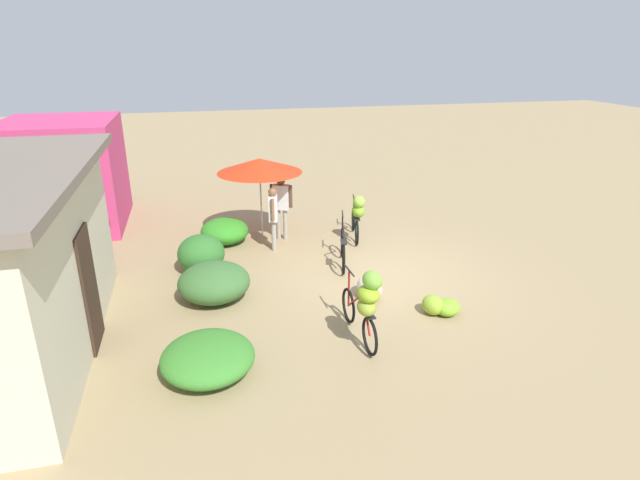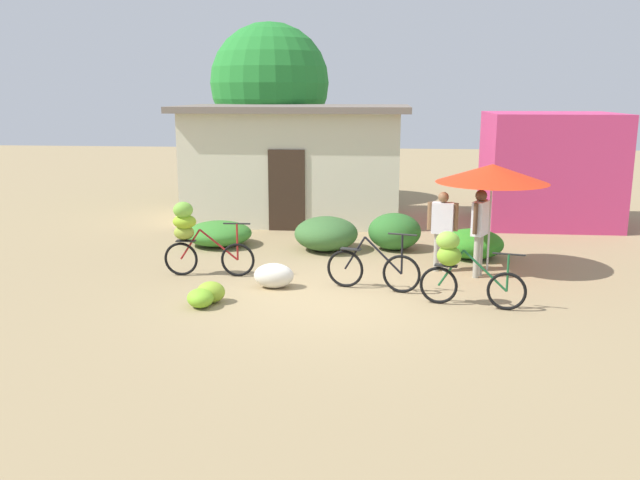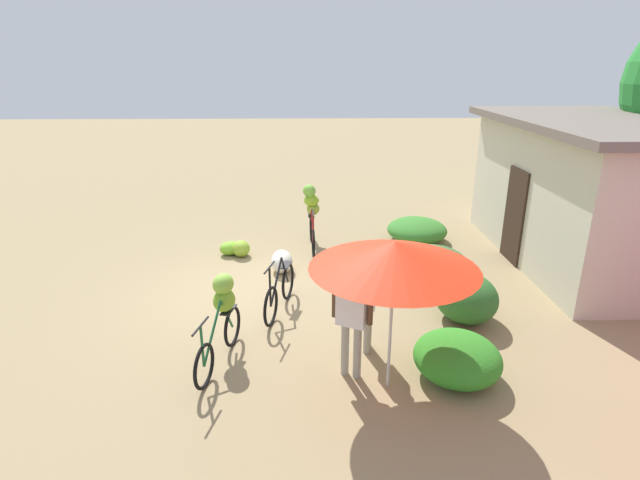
{
  "view_description": "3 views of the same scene",
  "coord_description": "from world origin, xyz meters",
  "px_view_note": "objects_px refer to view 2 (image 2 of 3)",
  "views": [
    {
      "loc": [
        -9.68,
        3.65,
        4.72
      ],
      "look_at": [
        0.39,
        1.2,
        0.76
      ],
      "focal_mm": 29.14,
      "sensor_mm": 36.0,
      "label": 1
    },
    {
      "loc": [
        0.93,
        -10.7,
        3.4
      ],
      "look_at": [
        -0.21,
        0.72,
        0.84
      ],
      "focal_mm": 37.75,
      "sensor_mm": 36.0,
      "label": 2
    },
    {
      "loc": [
        8.53,
        1.05,
        4.11
      ],
      "look_at": [
        -0.12,
        1.3,
        1.0
      ],
      "focal_mm": 28.07,
      "sensor_mm": 36.0,
      "label": 3
    }
  ],
  "objects_px": {
    "tree_behind_building": "(270,84)",
    "person_bystander": "(442,224)",
    "market_umbrella": "(492,173)",
    "bicycle_leftmost": "(192,233)",
    "bicycle_center_loaded": "(457,263)",
    "shop_pink": "(549,169)",
    "person_vendor": "(480,224)",
    "building_low": "(295,163)",
    "bicycle_near_pile": "(373,269)",
    "produce_sack": "(274,276)",
    "banana_pile_on_ground": "(206,295)"
  },
  "relations": [
    {
      "from": "market_umbrella",
      "to": "produce_sack",
      "type": "distance_m",
      "value": 4.53
    },
    {
      "from": "tree_behind_building",
      "to": "building_low",
      "type": "bearing_deg",
      "value": -68.83
    },
    {
      "from": "shop_pink",
      "to": "person_vendor",
      "type": "distance_m",
      "value": 5.94
    },
    {
      "from": "building_low",
      "to": "tree_behind_building",
      "type": "distance_m",
      "value": 3.82
    },
    {
      "from": "tree_behind_building",
      "to": "market_umbrella",
      "type": "height_order",
      "value": "tree_behind_building"
    },
    {
      "from": "person_vendor",
      "to": "person_bystander",
      "type": "relative_size",
      "value": 1.06
    },
    {
      "from": "tree_behind_building",
      "to": "bicycle_center_loaded",
      "type": "height_order",
      "value": "tree_behind_building"
    },
    {
      "from": "tree_behind_building",
      "to": "bicycle_leftmost",
      "type": "distance_m",
      "value": 9.26
    },
    {
      "from": "bicycle_leftmost",
      "to": "bicycle_near_pile",
      "type": "relative_size",
      "value": 1.04
    },
    {
      "from": "person_vendor",
      "to": "bicycle_leftmost",
      "type": "bearing_deg",
      "value": -175.0
    },
    {
      "from": "building_low",
      "to": "produce_sack",
      "type": "xyz_separation_m",
      "value": [
        0.49,
        -6.47,
        -1.31
      ]
    },
    {
      "from": "market_umbrella",
      "to": "bicycle_leftmost",
      "type": "height_order",
      "value": "market_umbrella"
    },
    {
      "from": "building_low",
      "to": "banana_pile_on_ground",
      "type": "distance_m",
      "value": 7.68
    },
    {
      "from": "shop_pink",
      "to": "bicycle_center_loaded",
      "type": "xyz_separation_m",
      "value": [
        -3.01,
        -7.22,
        -0.71
      ]
    },
    {
      "from": "tree_behind_building",
      "to": "bicycle_center_loaded",
      "type": "distance_m",
      "value": 11.6
    },
    {
      "from": "produce_sack",
      "to": "person_vendor",
      "type": "height_order",
      "value": "person_vendor"
    },
    {
      "from": "bicycle_leftmost",
      "to": "produce_sack",
      "type": "relative_size",
      "value": 2.44
    },
    {
      "from": "bicycle_near_pile",
      "to": "produce_sack",
      "type": "relative_size",
      "value": 2.34
    },
    {
      "from": "shop_pink",
      "to": "bicycle_near_pile",
      "type": "relative_size",
      "value": 1.95
    },
    {
      "from": "building_low",
      "to": "market_umbrella",
      "type": "height_order",
      "value": "building_low"
    },
    {
      "from": "banana_pile_on_ground",
      "to": "person_vendor",
      "type": "height_order",
      "value": "person_vendor"
    },
    {
      "from": "shop_pink",
      "to": "building_low",
      "type": "bearing_deg",
      "value": -179.72
    },
    {
      "from": "bicycle_near_pile",
      "to": "building_low",
      "type": "bearing_deg",
      "value": 109.14
    },
    {
      "from": "person_vendor",
      "to": "person_bystander",
      "type": "xyz_separation_m",
      "value": [
        -0.65,
        0.31,
        -0.07
      ]
    },
    {
      "from": "bicycle_leftmost",
      "to": "produce_sack",
      "type": "height_order",
      "value": "bicycle_leftmost"
    },
    {
      "from": "shop_pink",
      "to": "person_vendor",
      "type": "bearing_deg",
      "value": -114.25
    },
    {
      "from": "building_low",
      "to": "shop_pink",
      "type": "bearing_deg",
      "value": 0.28
    },
    {
      "from": "shop_pink",
      "to": "bicycle_near_pile",
      "type": "bearing_deg",
      "value": -123.98
    },
    {
      "from": "building_low",
      "to": "banana_pile_on_ground",
      "type": "height_order",
      "value": "building_low"
    },
    {
      "from": "tree_behind_building",
      "to": "bicycle_center_loaded",
      "type": "xyz_separation_m",
      "value": [
        4.74,
        -10.18,
        -2.88
      ]
    },
    {
      "from": "market_umbrella",
      "to": "bicycle_leftmost",
      "type": "xyz_separation_m",
      "value": [
        -5.55,
        -0.94,
        -1.05
      ]
    },
    {
      "from": "banana_pile_on_ground",
      "to": "person_bystander",
      "type": "height_order",
      "value": "person_bystander"
    },
    {
      "from": "shop_pink",
      "to": "bicycle_leftmost",
      "type": "height_order",
      "value": "shop_pink"
    },
    {
      "from": "bicycle_leftmost",
      "to": "banana_pile_on_ground",
      "type": "height_order",
      "value": "bicycle_leftmost"
    },
    {
      "from": "building_low",
      "to": "bicycle_near_pile",
      "type": "bearing_deg",
      "value": -70.86
    },
    {
      "from": "tree_behind_building",
      "to": "person_bystander",
      "type": "height_order",
      "value": "tree_behind_building"
    },
    {
      "from": "tree_behind_building",
      "to": "bicycle_leftmost",
      "type": "height_order",
      "value": "tree_behind_building"
    },
    {
      "from": "tree_behind_building",
      "to": "bicycle_near_pile",
      "type": "bearing_deg",
      "value": -70.21
    },
    {
      "from": "market_umbrella",
      "to": "person_vendor",
      "type": "distance_m",
      "value": 1.03
    },
    {
      "from": "bicycle_leftmost",
      "to": "bicycle_center_loaded",
      "type": "distance_m",
      "value": 4.92
    },
    {
      "from": "bicycle_center_loaded",
      "to": "person_bystander",
      "type": "distance_m",
      "value": 2.14
    },
    {
      "from": "bicycle_leftmost",
      "to": "market_umbrella",
      "type": "bearing_deg",
      "value": 9.6
    },
    {
      "from": "produce_sack",
      "to": "person_bystander",
      "type": "relative_size",
      "value": 0.45
    },
    {
      "from": "person_bystander",
      "to": "produce_sack",
      "type": "bearing_deg",
      "value": -154.92
    },
    {
      "from": "bicycle_near_pile",
      "to": "produce_sack",
      "type": "distance_m",
      "value": 1.74
    },
    {
      "from": "market_umbrella",
      "to": "banana_pile_on_ground",
      "type": "relative_size",
      "value": 2.66
    },
    {
      "from": "bicycle_near_pile",
      "to": "person_vendor",
      "type": "relative_size",
      "value": 1.0
    },
    {
      "from": "tree_behind_building",
      "to": "bicycle_center_loaded",
      "type": "relative_size",
      "value": 3.27
    },
    {
      "from": "person_bystander",
      "to": "bicycle_near_pile",
      "type": "bearing_deg",
      "value": -132.88
    },
    {
      "from": "bicycle_leftmost",
      "to": "person_bystander",
      "type": "relative_size",
      "value": 1.11
    }
  ]
}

